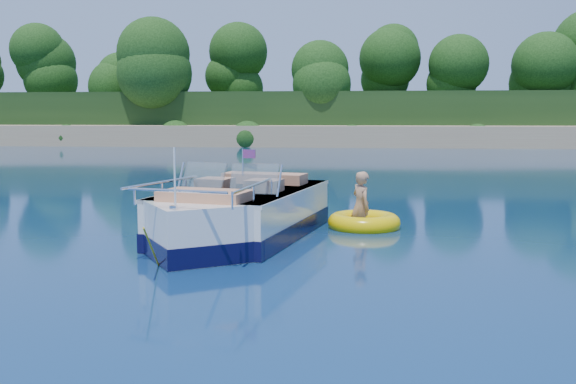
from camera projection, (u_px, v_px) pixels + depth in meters
The scene contains 6 objects.
ground at pixel (328, 255), 10.41m from camera, with size 160.00×160.00×0.00m, color #092040.
shoreline at pixel (350, 126), 73.28m from camera, with size 170.00×59.00×6.00m.
treeline at pixel (350, 73), 50.25m from camera, with size 150.00×7.12×8.19m.
motorboat at pixel (237, 218), 11.62m from camera, with size 2.98×6.02×2.03m.
tow_tube at pixel (364, 223), 12.91m from camera, with size 1.75×1.75×0.39m.
boy at pixel (360, 227), 13.03m from camera, with size 0.54×0.36×1.48m, color tan.
Camera 1 is at (0.39, -10.23, 2.26)m, focal length 40.00 mm.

